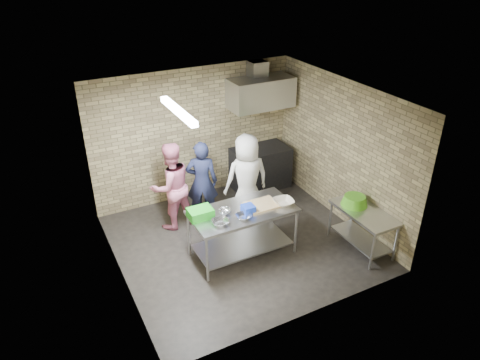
{
  "coord_description": "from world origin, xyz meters",
  "views": [
    {
      "loc": [
        -3.03,
        -5.82,
        4.8
      ],
      "look_at": [
        0.1,
        0.2,
        1.15
      ],
      "focal_mm": 33.53,
      "sensor_mm": 36.0,
      "label": 1
    }
  ],
  "objects_px": {
    "woman_pink": "(171,186)",
    "woman_white": "(247,178)",
    "blue_tub": "(248,209)",
    "man_navy": "(202,182)",
    "side_counter": "(362,230)",
    "stove": "(260,168)",
    "bottle_red": "(258,93)",
    "prep_table": "(243,232)",
    "green_basin": "(354,200)",
    "bottle_green": "(275,91)",
    "green_crate": "(200,213)"
  },
  "relations": [
    {
      "from": "stove",
      "to": "side_counter",
      "type": "bearing_deg",
      "value": -80.71
    },
    {
      "from": "side_counter",
      "to": "prep_table",
      "type": "bearing_deg",
      "value": 156.99
    },
    {
      "from": "bottle_red",
      "to": "blue_tub",
      "type": "bearing_deg",
      "value": -122.57
    },
    {
      "from": "woman_pink",
      "to": "bottle_green",
      "type": "bearing_deg",
      "value": -171.64
    },
    {
      "from": "prep_table",
      "to": "man_navy",
      "type": "height_order",
      "value": "man_navy"
    },
    {
      "from": "blue_tub",
      "to": "green_basin",
      "type": "bearing_deg",
      "value": -14.06
    },
    {
      "from": "prep_table",
      "to": "woman_pink",
      "type": "relative_size",
      "value": 1.04
    },
    {
      "from": "blue_tub",
      "to": "woman_white",
      "type": "xyz_separation_m",
      "value": [
        0.54,
        1.06,
        -0.07
      ]
    },
    {
      "from": "green_crate",
      "to": "side_counter",
      "type": "bearing_deg",
      "value": -19.63
    },
    {
      "from": "side_counter",
      "to": "bottle_green",
      "type": "xyz_separation_m",
      "value": [
        0.0,
        2.99,
        1.64
      ]
    },
    {
      "from": "stove",
      "to": "bottle_red",
      "type": "bearing_deg",
      "value": 78.23
    },
    {
      "from": "green_crate",
      "to": "man_navy",
      "type": "relative_size",
      "value": 0.24
    },
    {
      "from": "prep_table",
      "to": "man_navy",
      "type": "relative_size",
      "value": 1.08
    },
    {
      "from": "prep_table",
      "to": "man_navy",
      "type": "bearing_deg",
      "value": 97.21
    },
    {
      "from": "woman_white",
      "to": "bottle_green",
      "type": "bearing_deg",
      "value": -130.14
    },
    {
      "from": "side_counter",
      "to": "man_navy",
      "type": "distance_m",
      "value": 3.0
    },
    {
      "from": "prep_table",
      "to": "stove",
      "type": "height_order",
      "value": "stove"
    },
    {
      "from": "prep_table",
      "to": "side_counter",
      "type": "xyz_separation_m",
      "value": [
        1.91,
        -0.81,
        -0.06
      ]
    },
    {
      "from": "stove",
      "to": "green_crate",
      "type": "xyz_separation_m",
      "value": [
        -2.16,
        -1.82,
        0.5
      ]
    },
    {
      "from": "green_basin",
      "to": "woman_pink",
      "type": "relative_size",
      "value": 0.27
    },
    {
      "from": "bottle_red",
      "to": "side_counter",
      "type": "bearing_deg",
      "value": -82.38
    },
    {
      "from": "blue_tub",
      "to": "bottle_green",
      "type": "xyz_separation_m",
      "value": [
        1.86,
        2.28,
        1.08
      ]
    },
    {
      "from": "prep_table",
      "to": "stove",
      "type": "relative_size",
      "value": 1.45
    },
    {
      "from": "stove",
      "to": "blue_tub",
      "type": "height_order",
      "value": "blue_tub"
    },
    {
      "from": "bottle_red",
      "to": "woman_pink",
      "type": "height_order",
      "value": "bottle_red"
    },
    {
      "from": "woman_pink",
      "to": "woman_white",
      "type": "distance_m",
      "value": 1.4
    },
    {
      "from": "stove",
      "to": "woman_white",
      "type": "height_order",
      "value": "woman_white"
    },
    {
      "from": "stove",
      "to": "woman_white",
      "type": "relative_size",
      "value": 0.69
    },
    {
      "from": "side_counter",
      "to": "woman_white",
      "type": "relative_size",
      "value": 0.69
    },
    {
      "from": "green_crate",
      "to": "woman_white",
      "type": "xyz_separation_m",
      "value": [
        1.29,
        0.84,
        -0.08
      ]
    },
    {
      "from": "man_navy",
      "to": "bottle_red",
      "type": "bearing_deg",
      "value": -127.82
    },
    {
      "from": "prep_table",
      "to": "bottle_green",
      "type": "distance_m",
      "value": 3.3
    },
    {
      "from": "woman_pink",
      "to": "man_navy",
      "type": "bearing_deg",
      "value": 166.57
    },
    {
      "from": "side_counter",
      "to": "stove",
      "type": "relative_size",
      "value": 1.0
    },
    {
      "from": "blue_tub",
      "to": "bottle_red",
      "type": "height_order",
      "value": "bottle_red"
    },
    {
      "from": "side_counter",
      "to": "bottle_red",
      "type": "relative_size",
      "value": 6.67
    },
    {
      "from": "prep_table",
      "to": "green_basin",
      "type": "distance_m",
      "value": 2.01
    },
    {
      "from": "stove",
      "to": "man_navy",
      "type": "relative_size",
      "value": 0.74
    },
    {
      "from": "side_counter",
      "to": "stove",
      "type": "distance_m",
      "value": 2.79
    },
    {
      "from": "side_counter",
      "to": "blue_tub",
      "type": "xyz_separation_m",
      "value": [
        -1.86,
        0.71,
        0.56
      ]
    },
    {
      "from": "bottle_green",
      "to": "man_navy",
      "type": "distance_m",
      "value": 2.55
    },
    {
      "from": "blue_tub",
      "to": "man_navy",
      "type": "bearing_deg",
      "value": 98.69
    },
    {
      "from": "side_counter",
      "to": "bottle_red",
      "type": "xyz_separation_m",
      "value": [
        -0.4,
        2.99,
        1.65
      ]
    },
    {
      "from": "green_basin",
      "to": "woman_pink",
      "type": "xyz_separation_m",
      "value": [
        -2.64,
        1.92,
        0.01
      ]
    },
    {
      "from": "blue_tub",
      "to": "bottle_red",
      "type": "bearing_deg",
      "value": 57.43
    },
    {
      "from": "woman_pink",
      "to": "blue_tub",
      "type": "bearing_deg",
      "value": 110.03
    },
    {
      "from": "green_crate",
      "to": "man_navy",
      "type": "distance_m",
      "value": 1.32
    },
    {
      "from": "bottle_red",
      "to": "stove",
      "type": "bearing_deg",
      "value": -101.77
    },
    {
      "from": "prep_table",
      "to": "green_basin",
      "type": "relative_size",
      "value": 3.79
    },
    {
      "from": "green_basin",
      "to": "prep_table",
      "type": "bearing_deg",
      "value": 163.47
    }
  ]
}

